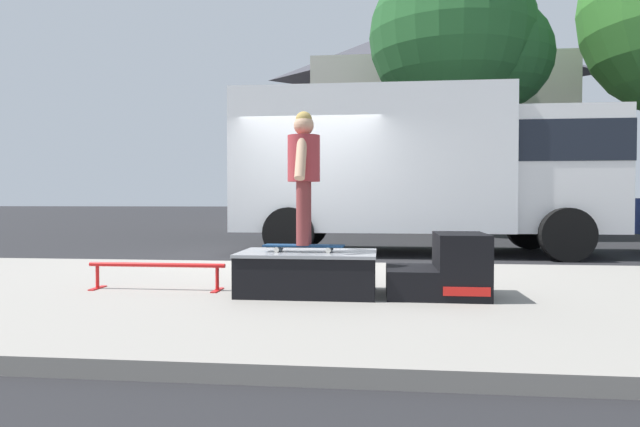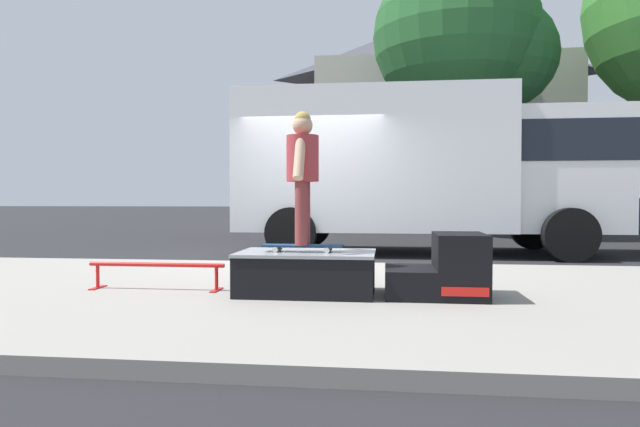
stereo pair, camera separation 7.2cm
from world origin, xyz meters
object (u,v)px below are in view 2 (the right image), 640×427
object	(u,v)px
skate_box	(307,271)
street_tree_main	(466,41)
skater_kid	(303,167)
kicker_ramp	(444,270)
skateboard	(303,246)
grind_rail	(156,269)
box_truck	(423,165)

from	to	relation	value
skate_box	street_tree_main	xyz separation A→B (m)	(2.95, 10.42, 5.09)
skater_kid	kicker_ramp	bearing A→B (deg)	1.18
skateboard	skate_box	bearing A→B (deg)	38.82
skater_kid	street_tree_main	distance (m)	11.61
skate_box	kicker_ramp	xyz separation A→B (m)	(1.31, -0.00, 0.03)
grind_rail	street_tree_main	distance (m)	12.40
kicker_ramp	street_tree_main	bearing A→B (deg)	81.07
skateboard	skater_kid	world-z (taller)	skater_kid
kicker_ramp	skateboard	world-z (taller)	kicker_ramp
box_truck	street_tree_main	bearing A→B (deg)	73.63
skater_kid	box_truck	xyz separation A→B (m)	(1.51, 5.43, 0.35)
skate_box	skater_kid	distance (m)	1.02
skateboard	kicker_ramp	bearing A→B (deg)	1.18
box_truck	street_tree_main	size ratio (longest dim) A/B	0.88
box_truck	street_tree_main	xyz separation A→B (m)	(1.47, 5.02, 3.73)
kicker_ramp	grind_rail	xyz separation A→B (m)	(-2.87, 0.06, -0.04)
skateboard	street_tree_main	xyz separation A→B (m)	(2.98, 10.45, 4.85)
grind_rail	skateboard	distance (m)	1.55
kicker_ramp	box_truck	xyz separation A→B (m)	(0.16, 5.40, 1.33)
skateboard	street_tree_main	size ratio (longest dim) A/B	0.10
box_truck	skate_box	bearing A→B (deg)	-105.27
kicker_ramp	skateboard	bearing A→B (deg)	-178.82
kicker_ramp	street_tree_main	distance (m)	11.70
kicker_ramp	grind_rail	world-z (taller)	kicker_ramp
skateboard	skater_kid	size ratio (longest dim) A/B	0.61
kicker_ramp	street_tree_main	xyz separation A→B (m)	(1.64, 10.42, 5.06)
skater_kid	street_tree_main	size ratio (longest dim) A/B	0.16
box_truck	skater_kid	bearing A→B (deg)	-105.53
skateboard	box_truck	xyz separation A→B (m)	(1.51, 5.43, 1.11)
skate_box	skateboard	bearing A→B (deg)	-141.18
skate_box	grind_rail	xyz separation A→B (m)	(-1.56, 0.06, -0.01)
street_tree_main	grind_rail	bearing A→B (deg)	-113.50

